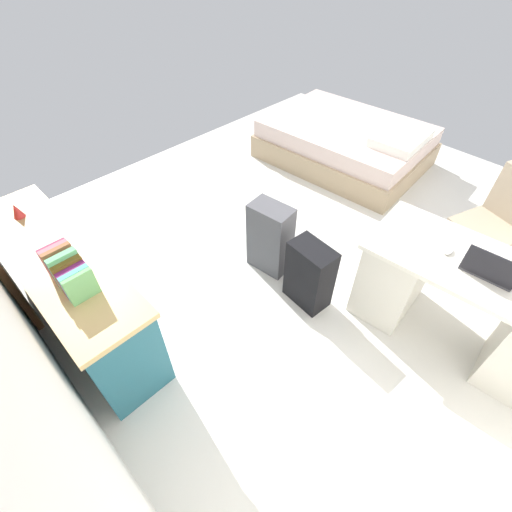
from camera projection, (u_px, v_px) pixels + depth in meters
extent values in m
plane|color=silver|center=(335.00, 261.00, 3.43)|extent=(5.72, 5.72, 0.00)
cube|color=silver|center=(6.00, 340.00, 1.35)|extent=(4.35, 0.10, 2.56)
cube|color=silver|center=(482.00, 269.00, 2.35)|extent=(1.49, 0.78, 0.04)
cube|color=beige|center=(396.00, 272.00, 2.84)|extent=(0.45, 0.63, 0.72)
cylinder|color=black|center=(466.00, 266.00, 3.36)|extent=(0.52, 0.52, 0.04)
cylinder|color=black|center=(474.00, 251.00, 3.22)|extent=(0.06, 0.06, 0.42)
cube|color=tan|center=(487.00, 230.00, 3.04)|extent=(0.59, 0.59, 0.08)
cube|color=#235B6B|center=(73.00, 293.00, 2.68)|extent=(1.76, 0.44, 0.74)
cube|color=tan|center=(52.00, 256.00, 2.40)|extent=(1.80, 0.48, 0.04)
cube|color=#1E4E5B|center=(134.00, 320.00, 2.71)|extent=(0.67, 0.01, 0.26)
cube|color=#1E4E5B|center=(85.00, 265.00, 3.11)|extent=(0.67, 0.01, 0.26)
cube|color=tan|center=(343.00, 150.00, 4.62)|extent=(2.00, 1.54, 0.28)
cube|color=beige|center=(346.00, 132.00, 4.45)|extent=(1.93, 1.47, 0.20)
cube|color=white|center=(401.00, 138.00, 4.04)|extent=(0.53, 0.71, 0.10)
cube|color=black|center=(309.00, 275.00, 2.90)|extent=(0.38, 0.25, 0.59)
cube|color=#4C4C51|center=(270.00, 238.00, 3.16)|extent=(0.38, 0.26, 0.67)
cube|color=#333338|center=(489.00, 269.00, 2.32)|extent=(0.33, 0.25, 0.02)
cube|color=black|center=(491.00, 267.00, 2.19)|extent=(0.31, 0.04, 0.19)
ellipsoid|color=white|center=(448.00, 250.00, 2.43)|extent=(0.07, 0.10, 0.03)
cube|color=#6BB46C|center=(82.00, 287.00, 2.06)|extent=(0.03, 0.17, 0.20)
cube|color=#51B0AB|center=(79.00, 283.00, 2.09)|extent=(0.04, 0.17, 0.19)
cube|color=#6D215E|center=(76.00, 280.00, 2.11)|extent=(0.04, 0.17, 0.19)
cube|color=brown|center=(72.00, 275.00, 2.12)|extent=(0.04, 0.17, 0.21)
cube|color=#63B87A|center=(68.00, 269.00, 2.13)|extent=(0.04, 0.17, 0.24)
cube|color=#3B1759|center=(66.00, 268.00, 2.16)|extent=(0.04, 0.17, 0.20)
cube|color=#9E5D37|center=(62.00, 263.00, 2.17)|extent=(0.03, 0.17, 0.23)
cube|color=#B56676|center=(60.00, 260.00, 2.19)|extent=(0.03, 0.17, 0.23)
cube|color=#8F314F|center=(57.00, 258.00, 2.22)|extent=(0.03, 0.17, 0.21)
cone|color=red|center=(17.00, 211.00, 2.63)|extent=(0.08, 0.08, 0.11)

